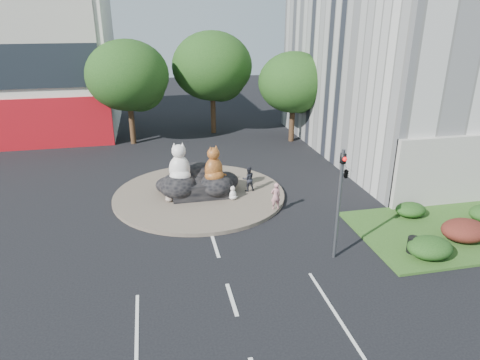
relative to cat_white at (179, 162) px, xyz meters
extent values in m
plane|color=black|center=(1.09, -9.82, -2.25)|extent=(120.00, 120.00, 0.00)
cylinder|color=brown|center=(1.09, 0.18, -2.15)|extent=(10.00, 10.00, 0.20)
cube|color=#264D19|center=(13.09, -6.82, -2.19)|extent=(10.00, 6.00, 0.12)
cylinder|color=#382314|center=(-2.91, 12.18, -0.38)|extent=(0.44, 0.44, 3.74)
ellipsoid|color=#183A12|center=(-2.91, 12.18, 3.28)|extent=(6.46, 6.46, 5.49)
sphere|color=#183A12|center=(-2.11, 12.68, 2.43)|extent=(4.25, 4.25, 4.25)
sphere|color=#183A12|center=(-3.61, 11.88, 2.68)|extent=(3.74, 3.74, 3.74)
cylinder|color=#382314|center=(4.09, 14.18, -0.27)|extent=(0.44, 0.44, 3.96)
ellipsoid|color=#183A12|center=(4.09, 14.18, 3.60)|extent=(6.84, 6.84, 5.81)
sphere|color=#183A12|center=(4.89, 14.68, 2.70)|extent=(4.50, 4.50, 4.50)
sphere|color=#183A12|center=(3.39, 13.88, 2.97)|extent=(3.96, 3.96, 3.96)
cylinder|color=#382314|center=(10.09, 10.18, -0.60)|extent=(0.44, 0.44, 3.30)
ellipsoid|color=#183A12|center=(10.09, 10.18, 2.63)|extent=(5.70, 5.70, 4.84)
sphere|color=#183A12|center=(10.89, 10.68, 1.88)|extent=(3.75, 3.75, 3.75)
sphere|color=#183A12|center=(9.39, 9.88, 2.10)|extent=(3.30, 3.30, 3.30)
ellipsoid|color=#183A12|center=(10.09, -8.82, -1.68)|extent=(2.00, 1.60, 0.90)
ellipsoid|color=#441E12|center=(12.59, -7.82, -1.63)|extent=(2.20, 1.76, 0.99)
ellipsoid|color=#183A12|center=(11.59, -5.02, -1.77)|extent=(1.60, 1.28, 0.72)
cylinder|color=#595B60|center=(6.09, -7.82, 0.25)|extent=(0.14, 0.14, 5.00)
imported|color=black|center=(6.09, -7.82, 1.95)|extent=(0.21, 0.26, 1.30)
imported|color=black|center=(6.29, -7.82, 1.75)|extent=(0.26, 1.24, 0.50)
sphere|color=red|center=(6.09, -8.00, 2.40)|extent=(0.18, 0.18, 0.18)
cylinder|color=#595B60|center=(14.09, -1.82, 1.75)|extent=(0.18, 0.18, 8.00)
cylinder|color=#595B60|center=(13.09, -1.82, 5.75)|extent=(2.00, 0.12, 0.12)
cube|color=silver|center=(12.09, -1.82, 5.65)|extent=(0.50, 0.22, 0.12)
imported|color=tan|center=(4.85, -2.85, -1.30)|extent=(0.57, 0.40, 1.50)
imported|color=black|center=(3.99, -0.09, -1.30)|extent=(0.76, 0.60, 1.50)
imported|color=#B5B7BD|center=(-10.75, 13.12, -1.41)|extent=(5.20, 2.15, 1.67)
cylinder|color=black|center=(9.62, -8.33, -1.77)|extent=(0.71, 0.71, 0.73)
camera|label=1|loc=(-1.40, -22.98, 7.88)|focal=32.00mm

